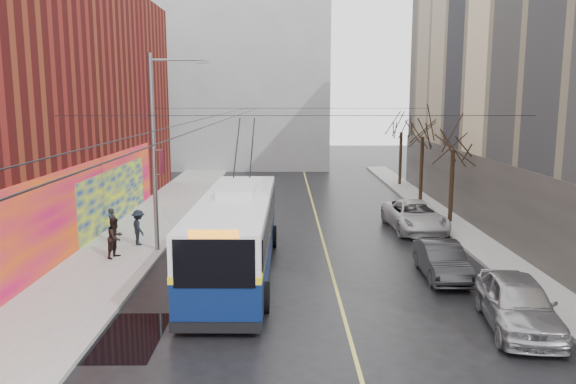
# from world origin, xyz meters

# --- Properties ---
(ground) EXTENTS (140.00, 140.00, 0.00)m
(ground) POSITION_xyz_m (0.00, 0.00, 0.00)
(ground) COLOR black
(ground) RESTS_ON ground
(sidewalk_left) EXTENTS (4.00, 60.00, 0.15)m
(sidewalk_left) POSITION_xyz_m (-8.00, 12.00, 0.07)
(sidewalk_left) COLOR gray
(sidewalk_left) RESTS_ON ground
(sidewalk_right) EXTENTS (2.00, 60.00, 0.15)m
(sidewalk_right) POSITION_xyz_m (9.00, 12.00, 0.07)
(sidewalk_right) COLOR gray
(sidewalk_right) RESTS_ON ground
(lane_line) EXTENTS (0.12, 50.00, 0.01)m
(lane_line) POSITION_xyz_m (1.50, 14.00, 0.00)
(lane_line) COLOR #BFB74C
(lane_line) RESTS_ON ground
(building_far) EXTENTS (20.50, 12.10, 18.00)m
(building_far) POSITION_xyz_m (-6.00, 44.99, 9.02)
(building_far) COLOR gray
(building_far) RESTS_ON ground
(streetlight_pole) EXTENTS (2.65, 0.60, 9.00)m
(streetlight_pole) POSITION_xyz_m (-6.14, 10.00, 4.85)
(streetlight_pole) COLOR slate
(streetlight_pole) RESTS_ON ground
(catenary_wires) EXTENTS (18.00, 60.00, 0.22)m
(catenary_wires) POSITION_xyz_m (-2.54, 14.77, 6.25)
(catenary_wires) COLOR black
(tree_near) EXTENTS (3.20, 3.20, 6.40)m
(tree_near) POSITION_xyz_m (9.00, 16.00, 4.98)
(tree_near) COLOR black
(tree_near) RESTS_ON ground
(tree_mid) EXTENTS (3.20, 3.20, 6.68)m
(tree_mid) POSITION_xyz_m (9.00, 23.00, 5.25)
(tree_mid) COLOR black
(tree_mid) RESTS_ON ground
(tree_far) EXTENTS (3.20, 3.20, 6.57)m
(tree_far) POSITION_xyz_m (9.00, 30.00, 5.14)
(tree_far) COLOR black
(tree_far) RESTS_ON ground
(puddle) EXTENTS (2.04, 3.67, 0.01)m
(puddle) POSITION_xyz_m (-5.14, 0.71, 0.00)
(puddle) COLOR black
(puddle) RESTS_ON ground
(pigeons_flying) EXTENTS (3.20, 2.92, 2.78)m
(pigeons_flying) POSITION_xyz_m (-2.17, 10.83, 6.91)
(pigeons_flying) COLOR slate
(trolleybus) EXTENTS (3.17, 12.92, 6.09)m
(trolleybus) POSITION_xyz_m (-2.39, 6.85, 1.69)
(trolleybus) COLOR #091844
(trolleybus) RESTS_ON ground
(parked_car_a) EXTENTS (2.58, 5.04, 1.64)m
(parked_car_a) POSITION_xyz_m (6.74, 1.26, 0.82)
(parked_car_a) COLOR #9C9CA1
(parked_car_a) RESTS_ON ground
(parked_car_b) EXTENTS (1.56, 4.27, 1.40)m
(parked_car_b) POSITION_xyz_m (5.80, 6.29, 0.70)
(parked_car_b) COLOR #27272A
(parked_car_b) RESTS_ON ground
(parked_car_c) EXTENTS (2.92, 5.78, 1.57)m
(parked_car_c) POSITION_xyz_m (6.60, 14.40, 0.78)
(parked_car_c) COLOR #BDBCBF
(parked_car_c) RESTS_ON ground
(following_car) EXTENTS (2.10, 4.61, 1.53)m
(following_car) POSITION_xyz_m (-3.68, 18.12, 0.77)
(following_car) COLOR #BABCC0
(following_car) RESTS_ON ground
(pedestrian_a) EXTENTS (0.56, 0.70, 1.67)m
(pedestrian_a) POSITION_xyz_m (-8.73, 11.40, 0.98)
(pedestrian_a) COLOR black
(pedestrian_a) RESTS_ON sidewalk_left
(pedestrian_b) EXTENTS (0.94, 1.05, 1.79)m
(pedestrian_b) POSITION_xyz_m (-7.81, 8.72, 1.05)
(pedestrian_b) COLOR black
(pedestrian_b) RESTS_ON sidewalk_left
(pedestrian_c) EXTENTS (1.10, 1.26, 1.69)m
(pedestrian_c) POSITION_xyz_m (-7.35, 10.87, 1.00)
(pedestrian_c) COLOR black
(pedestrian_c) RESTS_ON sidewalk_left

